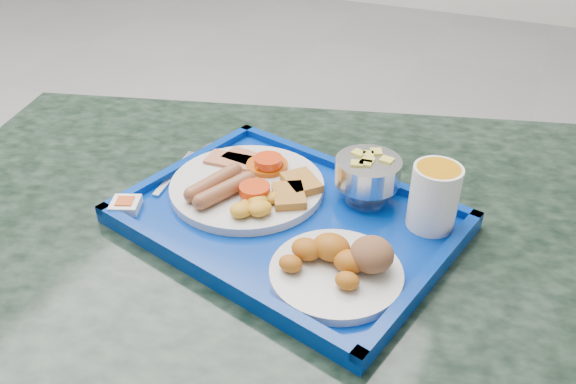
# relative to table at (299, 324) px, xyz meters

# --- Properties ---
(floor) EXTENTS (6.00, 6.00, 0.00)m
(floor) POSITION_rel_table_xyz_m (-1.04, 0.71, -0.53)
(floor) COLOR gray
(floor) RESTS_ON ground
(table) EXTENTS (1.32, 1.07, 0.72)m
(table) POSITION_rel_table_xyz_m (0.00, 0.00, 0.00)
(table) COLOR slate
(table) RESTS_ON floor
(tray) EXTENTS (0.49, 0.40, 0.03)m
(tray) POSITION_rel_table_xyz_m (-0.02, 0.00, 0.19)
(tray) COLOR #032D96
(tray) RESTS_ON table
(main_plate) EXTENTS (0.22, 0.22, 0.03)m
(main_plate) POSITION_rel_table_xyz_m (-0.09, 0.03, 0.21)
(main_plate) COLOR silver
(main_plate) RESTS_ON tray
(bread_plate) EXTENTS (0.16, 0.16, 0.05)m
(bread_plate) POSITION_rel_table_xyz_m (0.09, -0.08, 0.21)
(bread_plate) COLOR silver
(bread_plate) RESTS_ON tray
(fruit_bowl) EXTENTS (0.09, 0.09, 0.06)m
(fruit_bowl) POSITION_rel_table_xyz_m (0.06, 0.09, 0.24)
(fruit_bowl) COLOR #AFAFB1
(fruit_bowl) RESTS_ON tray
(juice_cup) EXTENTS (0.06, 0.06, 0.09)m
(juice_cup) POSITION_rel_table_xyz_m (0.16, 0.06, 0.25)
(juice_cup) COLOR white
(juice_cup) RESTS_ON tray
(spoon) EXTENTS (0.05, 0.17, 0.01)m
(spoon) POSITION_rel_table_xyz_m (-0.21, 0.09, 0.20)
(spoon) COLOR #AFAFB1
(spoon) RESTS_ON tray
(knife) EXTENTS (0.06, 0.17, 0.00)m
(knife) POSITION_rel_table_xyz_m (-0.22, 0.05, 0.20)
(knife) COLOR #AFAFB1
(knife) RESTS_ON tray
(jam_packet) EXTENTS (0.05, 0.05, 0.02)m
(jam_packet) POSITION_rel_table_xyz_m (-0.23, -0.08, 0.21)
(jam_packet) COLOR white
(jam_packet) RESTS_ON tray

